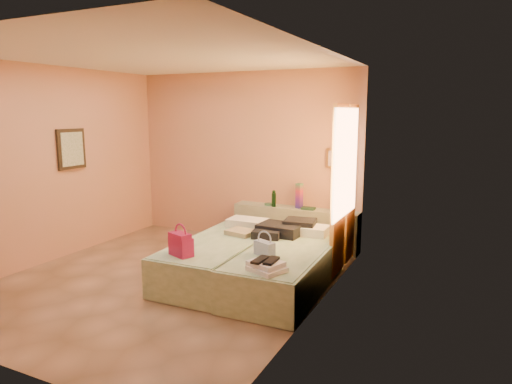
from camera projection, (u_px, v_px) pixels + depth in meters
ground at (166, 280)px, 5.89m from camera, size 4.50×4.50×0.00m
room_walls at (200, 140)px, 6.00m from camera, size 4.02×4.51×2.81m
headboard_ledge at (295, 228)px, 7.28m from camera, size 2.05×0.30×0.65m
bed_left at (220, 259)px, 5.96m from camera, size 0.95×2.02×0.50m
bed_right at (285, 270)px, 5.56m from camera, size 0.95×2.02×0.50m
water_bottle at (274, 199)px, 7.28m from camera, size 0.08×0.08×0.25m
rainbow_box at (299, 196)px, 7.16m from camera, size 0.11×0.11×0.39m
small_dish at (269, 204)px, 7.41m from camera, size 0.15×0.15×0.03m
green_book at (308, 208)px, 7.09m from camera, size 0.21×0.15×0.03m
flower_vase at (336, 203)px, 6.94m from camera, size 0.24×0.24×0.26m
magenta_handbag at (181, 244)px, 5.29m from camera, size 0.33×0.26×0.27m
khaki_garment at (241, 232)px, 6.21m from camera, size 0.42×0.36×0.06m
clothes_pile at (284, 228)px, 6.18m from camera, size 0.68×0.68×0.19m
blue_handbag at (264, 248)px, 5.30m from camera, size 0.28×0.20×0.17m
towel_stack at (267, 267)px, 4.78m from camera, size 0.44×0.41×0.10m
sandal_pair at (265, 261)px, 4.78m from camera, size 0.21×0.27×0.03m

